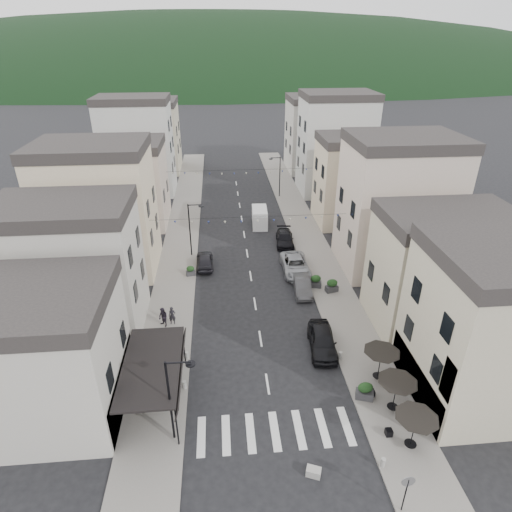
% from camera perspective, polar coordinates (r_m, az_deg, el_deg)
% --- Properties ---
extents(ground, '(700.00, 700.00, 0.00)m').
position_cam_1_polar(ground, '(27.20, 3.13, -25.48)').
color(ground, black).
rests_on(ground, ground).
extents(sidewalk_left, '(4.00, 76.00, 0.12)m').
position_cam_1_polar(sidewalk_left, '(52.98, -9.79, 3.04)').
color(sidewalk_left, slate).
rests_on(sidewalk_left, ground).
extents(sidewalk_right, '(4.00, 76.00, 0.12)m').
position_cam_1_polar(sidewalk_right, '(53.77, 6.36, 3.66)').
color(sidewalk_right, slate).
rests_on(sidewalk_right, ground).
extents(hill_backdrop, '(640.00, 360.00, 70.00)m').
position_cam_1_polar(hill_backdrop, '(316.88, -5.04, 23.58)').
color(hill_backdrop, black).
rests_on(hill_backdrop, ground).
extents(boutique_building, '(12.00, 8.00, 8.00)m').
position_cam_1_polar(boutique_building, '(30.36, -29.37, -12.35)').
color(boutique_building, '#B4AFA5').
rests_on(boutique_building, ground).
extents(bistro_building, '(10.00, 8.00, 10.00)m').
position_cam_1_polar(bistro_building, '(31.36, 29.85, -8.85)').
color(bistro_building, '#B4AC8F').
rests_on(bistro_building, ground).
extents(boutique_awning, '(3.77, 7.50, 3.28)m').
position_cam_1_polar(boutique_awning, '(28.50, -13.23, -14.08)').
color(boutique_awning, black).
rests_on(boutique_awning, ground).
extents(buildings_row_left, '(10.20, 54.16, 14.00)m').
position_cam_1_polar(buildings_row_left, '(57.29, -17.02, 10.60)').
color(buildings_row_left, '#B4AFA5').
rests_on(buildings_row_left, ground).
extents(buildings_row_right, '(10.20, 54.16, 14.50)m').
position_cam_1_polar(buildings_row_right, '(57.58, 12.80, 11.41)').
color(buildings_row_right, '#B4AC8F').
rests_on(buildings_row_right, ground).
extents(cafe_terrace, '(2.50, 8.10, 2.53)m').
position_cam_1_polar(cafe_terrace, '(29.04, 18.28, -16.00)').
color(cafe_terrace, black).
rests_on(cafe_terrace, ground).
extents(streetlamp_left_near, '(1.70, 0.56, 6.00)m').
position_cam_1_polar(streetlamp_left_near, '(25.74, -10.89, -17.51)').
color(streetlamp_left_near, black).
rests_on(streetlamp_left_near, ground).
extents(streetlamp_left_far, '(1.70, 0.56, 6.00)m').
position_cam_1_polar(streetlamp_left_far, '(45.92, -8.52, 4.16)').
color(streetlamp_left_far, black).
rests_on(streetlamp_left_far, ground).
extents(streetlamp_right_far, '(1.70, 0.56, 6.00)m').
position_cam_1_polar(streetlamp_right_far, '(63.35, 2.95, 11.03)').
color(streetlamp_right_far, black).
rests_on(streetlamp_right_far, ground).
extents(traffic_sign, '(0.70, 0.07, 2.70)m').
position_cam_1_polar(traffic_sign, '(25.00, 19.49, -27.05)').
color(traffic_sign, black).
rests_on(traffic_sign, ground).
extents(bollards, '(11.66, 10.26, 0.60)m').
position_cam_1_polar(bollards, '(30.48, 1.66, -16.76)').
color(bollards, gray).
rests_on(bollards, ground).
extents(bunting_near, '(19.00, 0.28, 0.62)m').
position_cam_1_polar(bunting_near, '(41.46, -0.87, 4.79)').
color(bunting_near, black).
rests_on(bunting_near, ground).
extents(bunting_far, '(19.00, 0.28, 0.62)m').
position_cam_1_polar(bunting_far, '(56.52, -2.13, 11.06)').
color(bunting_far, black).
rests_on(bunting_far, ground).
extents(parked_car_a, '(2.38, 5.02, 1.66)m').
position_cam_1_polar(parked_car_a, '(33.74, 8.84, -11.07)').
color(parked_car_a, black).
rests_on(parked_car_a, ground).
extents(parked_car_b, '(1.73, 4.30, 1.39)m').
position_cam_1_polar(parked_car_b, '(40.41, 6.19, -3.95)').
color(parked_car_b, '#38373A').
rests_on(parked_car_b, ground).
extents(parked_car_c, '(2.59, 5.61, 1.56)m').
position_cam_1_polar(parked_car_c, '(43.61, 5.27, -1.24)').
color(parked_car_c, '#96989E').
rests_on(parked_car_c, ground).
extents(parked_car_d, '(2.39, 4.94, 1.38)m').
position_cam_1_polar(parked_car_d, '(49.39, 3.85, 2.32)').
color(parked_car_d, black).
rests_on(parked_car_d, ground).
extents(parked_car_e, '(1.84, 4.30, 1.45)m').
position_cam_1_polar(parked_car_e, '(44.81, -6.84, -0.57)').
color(parked_car_e, black).
rests_on(parked_car_e, ground).
extents(delivery_van, '(2.10, 4.75, 2.23)m').
position_cam_1_polar(delivery_van, '(54.32, 0.49, 5.28)').
color(delivery_van, white).
rests_on(delivery_van, ground).
extents(pedestrian_a, '(0.59, 0.39, 1.60)m').
position_cam_1_polar(pedestrian_a, '(36.46, -11.11, -7.80)').
color(pedestrian_a, black).
rests_on(pedestrian_a, sidewalk_left).
extents(pedestrian_b, '(1.05, 1.05, 1.72)m').
position_cam_1_polar(pedestrian_b, '(36.31, -12.27, -7.98)').
color(pedestrian_b, black).
rests_on(pedestrian_b, sidewalk_left).
extents(concrete_block_a, '(0.93, 0.76, 0.50)m').
position_cam_1_polar(concrete_block_a, '(26.59, 7.68, -26.64)').
color(concrete_block_a, '#9A9891').
rests_on(concrete_block_a, ground).
extents(planter_la, '(1.07, 0.80, 1.07)m').
position_cam_1_polar(planter_la, '(31.48, -12.97, -15.35)').
color(planter_la, '#323235').
rests_on(planter_la, sidewalk_left).
extents(planter_lb, '(0.98, 0.66, 1.02)m').
position_cam_1_polar(planter_lb, '(43.28, -8.73, -1.95)').
color(planter_lb, '#323234').
rests_on(planter_lb, sidewalk_left).
extents(planter_ra, '(1.28, 0.94, 1.28)m').
position_cam_1_polar(planter_ra, '(30.47, 14.32, -17.02)').
color(planter_ra, '#323134').
rests_on(planter_ra, sidewalk_right).
extents(planter_rb, '(1.27, 0.89, 1.29)m').
position_cam_1_polar(planter_rb, '(40.71, 10.09, -3.90)').
color(planter_rb, '#2B2B2E').
rests_on(planter_rb, sidewalk_right).
extents(planter_rc, '(1.24, 0.86, 1.26)m').
position_cam_1_polar(planter_rc, '(41.18, 7.95, -3.35)').
color(planter_rc, '#2F2F32').
rests_on(planter_rc, sidewalk_right).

